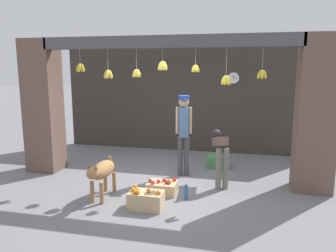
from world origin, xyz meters
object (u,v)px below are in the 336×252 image
object	(u,v)px
worker_stooping	(220,151)
wall_clock	(234,78)
fruit_crate_apples	(162,187)
produce_box_green	(217,161)
dog	(102,172)
shopkeeper	(184,128)
fruit_crate_oranges	(146,200)
water_bottle	(186,192)

from	to	relation	value
worker_stooping	wall_clock	distance (m)	2.89
worker_stooping	fruit_crate_apples	world-z (taller)	worker_stooping
produce_box_green	wall_clock	distance (m)	2.37
fruit_crate_apples	wall_clock	distance (m)	3.94
dog	worker_stooping	xyz separation A→B (m)	(2.01, 1.17, 0.20)
fruit_crate_apples	produce_box_green	distance (m)	2.06
shopkeeper	fruit_crate_oranges	distance (m)	2.06
produce_box_green	water_bottle	world-z (taller)	produce_box_green
dog	worker_stooping	world-z (taller)	worker_stooping
shopkeeper	wall_clock	bearing A→B (deg)	-125.30
fruit_crate_apples	dog	bearing A→B (deg)	-154.39
worker_stooping	produce_box_green	size ratio (longest dim) A/B	2.32
shopkeeper	wall_clock	xyz separation A→B (m)	(0.95, 2.13, 1.01)
dog	produce_box_green	distance (m)	3.02
worker_stooping	produce_box_green	world-z (taller)	worker_stooping
fruit_crate_oranges	wall_clock	size ratio (longest dim) A/B	1.83
worker_stooping	dog	bearing A→B (deg)	-165.65
dog	fruit_crate_apples	bearing A→B (deg)	115.86
produce_box_green	worker_stooping	bearing A→B (deg)	-83.64
worker_stooping	water_bottle	size ratio (longest dim) A/B	3.94
water_bottle	fruit_crate_apples	bearing A→B (deg)	160.22
shopkeeper	worker_stooping	size ratio (longest dim) A/B	1.66
shopkeeper	water_bottle	bearing A→B (deg)	91.13
dog	produce_box_green	bearing A→B (deg)	141.31
water_bottle	wall_clock	distance (m)	3.97
wall_clock	shopkeeper	bearing A→B (deg)	-114.02
dog	wall_clock	bearing A→B (deg)	150.18
worker_stooping	wall_clock	bearing A→B (deg)	71.22
fruit_crate_apples	wall_clock	world-z (taller)	wall_clock
fruit_crate_oranges	shopkeeper	bearing A→B (deg)	80.33
wall_clock	fruit_crate_apples	bearing A→B (deg)	-109.63
produce_box_green	fruit_crate_apples	bearing A→B (deg)	-115.60
fruit_crate_apples	wall_clock	size ratio (longest dim) A/B	1.74
shopkeeper	fruit_crate_apples	distance (m)	1.46
fruit_crate_oranges	water_bottle	xyz separation A→B (m)	(0.59, 0.55, -0.03)
fruit_crate_apples	water_bottle	xyz separation A→B (m)	(0.48, -0.17, 0.01)
produce_box_green	fruit_crate_oranges	bearing A→B (deg)	-111.14
fruit_crate_oranges	wall_clock	distance (m)	4.57
fruit_crate_oranges	fruit_crate_apples	world-z (taller)	fruit_crate_oranges
worker_stooping	fruit_crate_oranges	xyz separation A→B (m)	(-1.12, -1.41, -0.55)
shopkeeper	water_bottle	size ratio (longest dim) A/B	6.55
dog	fruit_crate_oranges	xyz separation A→B (m)	(0.89, -0.24, -0.35)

